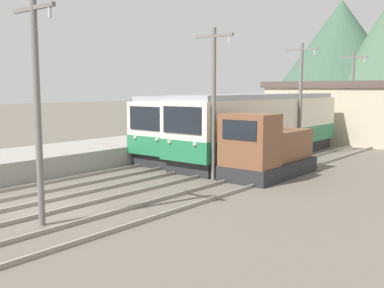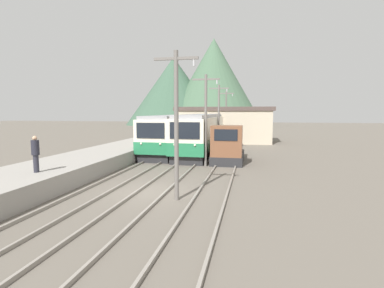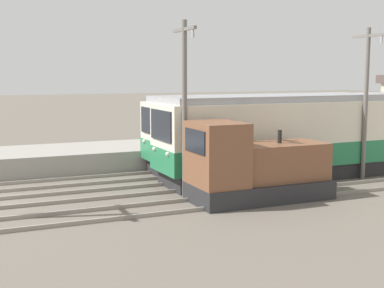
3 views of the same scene
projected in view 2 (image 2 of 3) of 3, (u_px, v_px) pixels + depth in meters
ground_plane at (149, 192)px, 15.13m from camera, size 200.00×200.00×0.00m
platform_left at (40, 177)px, 16.29m from camera, size 4.50×54.00×1.01m
track_left at (102, 188)px, 15.63m from camera, size 1.54×60.00×0.14m
track_center at (153, 191)px, 15.08m from camera, size 1.54×60.00×0.14m
track_right at (212, 194)px, 14.49m from camera, size 1.54×60.00×0.14m
commuter_train_left at (171, 136)px, 28.91m from camera, size 2.84×12.22×3.68m
commuter_train_center at (201, 135)px, 29.15m from camera, size 2.84×14.82×3.77m
shunting_locomotive at (228, 147)px, 23.93m from camera, size 2.40×5.35×3.00m
catenary_mast_near at (176, 120)px, 13.38m from camera, size 2.00×0.20×6.71m
catenary_mast_mid at (206, 117)px, 21.87m from camera, size 2.00×0.20×6.71m
catenary_mast_far at (219, 115)px, 30.36m from camera, size 2.00×0.20×6.71m
catenary_mast_distant at (226, 114)px, 38.84m from camera, size 2.00×0.20×6.71m
person_on_platform at (35, 152)px, 14.89m from camera, size 0.38×0.38×1.83m
station_building at (225, 124)px, 39.93m from camera, size 12.60×6.30×4.62m
mountain_backdrop at (196, 86)px, 89.82m from camera, size 41.45×29.61×25.26m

